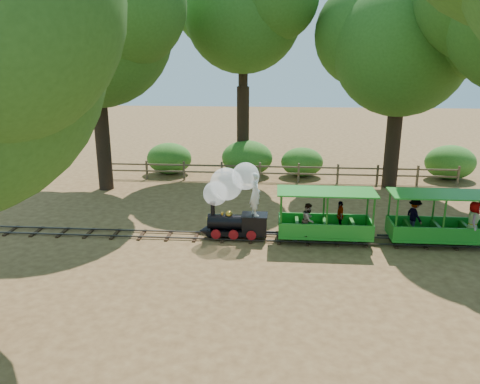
# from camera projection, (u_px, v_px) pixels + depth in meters

# --- Properties ---
(ground) EXTENTS (90.00, 90.00, 0.00)m
(ground) POSITION_uv_depth(u_px,v_px,m) (279.00, 240.00, 16.71)
(ground) COLOR olive
(ground) RESTS_ON ground
(track) EXTENTS (22.00, 1.00, 0.10)m
(track) POSITION_uv_depth(u_px,v_px,m) (279.00, 238.00, 16.69)
(track) COLOR #3F3D3A
(track) RESTS_ON ground
(locomotive) EXTENTS (2.46, 1.16, 2.82)m
(locomotive) POSITION_uv_depth(u_px,v_px,m) (233.00, 195.00, 16.45)
(locomotive) COLOR black
(locomotive) RESTS_ON ground
(carriage_front) EXTENTS (3.37, 1.40, 1.75)m
(carriage_front) POSITION_uv_depth(u_px,v_px,m) (324.00, 222.00, 16.35)
(carriage_front) COLOR #1C821F
(carriage_front) RESTS_ON track
(carriage_rear) EXTENTS (3.37, 1.46, 1.75)m
(carriage_rear) POSITION_uv_depth(u_px,v_px,m) (439.00, 223.00, 16.08)
(carriage_rear) COLOR #1C821F
(carriage_rear) RESTS_ON track
(oak_nw) EXTENTS (8.94, 7.86, 11.10)m
(oak_nw) POSITION_uv_depth(u_px,v_px,m) (93.00, 19.00, 20.99)
(oak_nw) COLOR #2D2116
(oak_nw) RESTS_ON ground
(oak_nc) EXTENTS (7.47, 6.57, 11.36)m
(oak_nc) POSITION_uv_depth(u_px,v_px,m) (243.00, 8.00, 23.60)
(oak_nc) COLOR #2D2116
(oak_nc) RESTS_ON ground
(oak_ne) EXTENTS (7.90, 6.95, 9.83)m
(oak_ne) POSITION_uv_depth(u_px,v_px,m) (401.00, 41.00, 21.58)
(oak_ne) COLOR #2D2116
(oak_ne) RESTS_ON ground
(fence) EXTENTS (18.10, 0.10, 1.00)m
(fence) POSITION_uv_depth(u_px,v_px,m) (279.00, 171.00, 24.20)
(fence) COLOR brown
(fence) RESTS_ON ground
(shrub_west) EXTENTS (2.48, 1.91, 1.72)m
(shrub_west) POSITION_uv_depth(u_px,v_px,m) (169.00, 158.00, 25.84)
(shrub_west) COLOR #2D6B1E
(shrub_west) RESTS_ON ground
(shrub_mid_w) EXTENTS (2.77, 2.13, 1.92)m
(shrub_mid_w) POSITION_uv_depth(u_px,v_px,m) (247.00, 158.00, 25.48)
(shrub_mid_w) COLOR #2D6B1E
(shrub_mid_w) RESTS_ON ground
(shrub_mid_e) EXTENTS (2.27, 1.74, 1.57)m
(shrub_mid_e) POSITION_uv_depth(u_px,v_px,m) (302.00, 162.00, 25.29)
(shrub_mid_e) COLOR #2D6B1E
(shrub_mid_e) RESTS_ON ground
(shrub_east) EXTENTS (2.62, 2.02, 1.82)m
(shrub_east) POSITION_uv_depth(u_px,v_px,m) (450.00, 162.00, 24.66)
(shrub_east) COLOR #2D6B1E
(shrub_east) RESTS_ON ground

